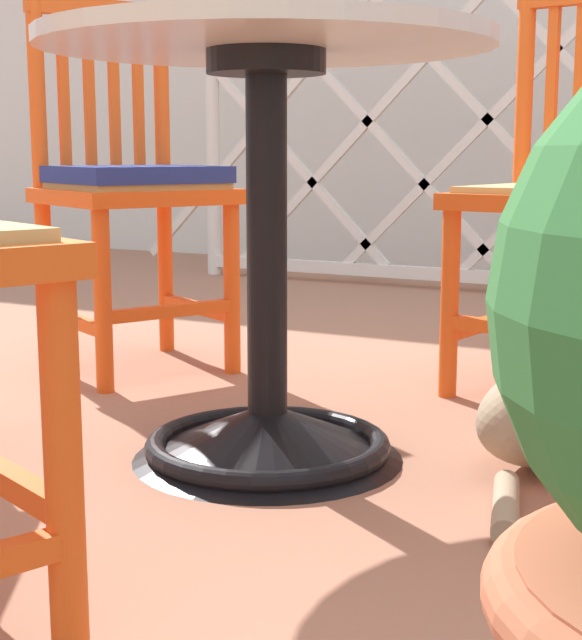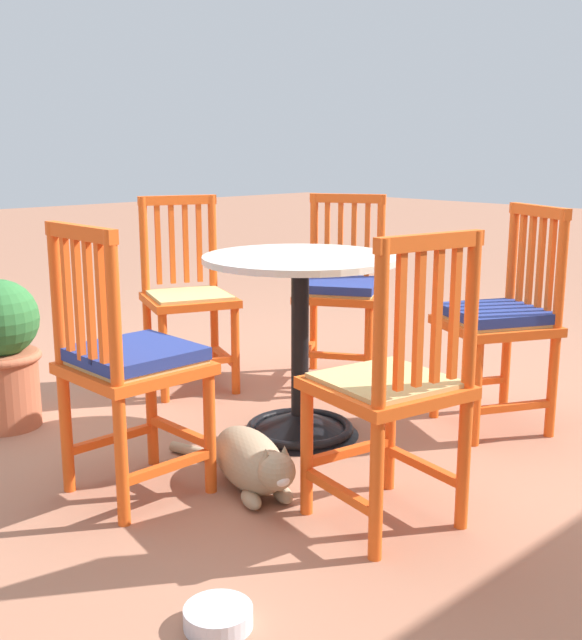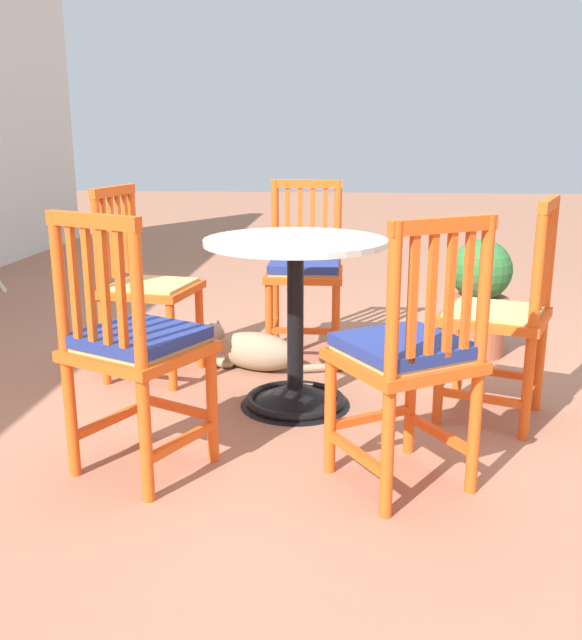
{
  "view_description": "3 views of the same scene",
  "coord_description": "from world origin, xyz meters",
  "px_view_note": "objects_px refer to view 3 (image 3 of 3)",
  "views": [
    {
      "loc": [
        0.86,
        -1.22,
        0.54
      ],
      "look_at": [
        0.07,
        0.26,
        0.25
      ],
      "focal_mm": 54.64,
      "sensor_mm": 36.0,
      "label": 1
    },
    {
      "loc": [
        2.12,
        2.38,
        1.14
      ],
      "look_at": [
        0.01,
        0.14,
        0.46
      ],
      "focal_mm": 43.84,
      "sensor_mm": 36.0,
      "label": 2
    },
    {
      "loc": [
        -2.82,
        -0.01,
        1.14
      ],
      "look_at": [
        0.18,
        0.26,
        0.35
      ],
      "focal_mm": 39.45,
      "sensor_mm": 36.0,
      "label": 3
    }
  ],
  "objects_px": {
    "cafe_table": "(295,343)",
    "orange_chair_near_fence": "(146,289)",
    "orange_chair_by_planter": "(135,348)",
    "orange_chair_facing_out": "(502,317)",
    "orange_chair_at_corner": "(305,271)",
    "terracotta_planter": "(479,295)",
    "pet_water_bowl": "(174,331)",
    "tabby_cat": "(250,350)",
    "orange_chair_tucked_in": "(407,358)"
  },
  "relations": [
    {
      "from": "orange_chair_facing_out",
      "to": "tabby_cat",
      "type": "xyz_separation_m",
      "value": [
        0.55,
        1.11,
        -0.34
      ]
    },
    {
      "from": "cafe_table",
      "to": "orange_chair_at_corner",
      "type": "xyz_separation_m",
      "value": [
        0.79,
        0.02,
        0.16
      ]
    },
    {
      "from": "orange_chair_tucked_in",
      "to": "orange_chair_near_fence",
      "type": "bearing_deg",
      "value": 48.75
    },
    {
      "from": "tabby_cat",
      "to": "terracotta_planter",
      "type": "xyz_separation_m",
      "value": [
        0.34,
        -1.17,
        0.23
      ]
    },
    {
      "from": "orange_chair_facing_out",
      "to": "pet_water_bowl",
      "type": "relative_size",
      "value": 5.36
    },
    {
      "from": "orange_chair_at_corner",
      "to": "terracotta_planter",
      "type": "distance_m",
      "value": 0.93
    },
    {
      "from": "orange_chair_by_planter",
      "to": "pet_water_bowl",
      "type": "xyz_separation_m",
      "value": [
        1.71,
        0.32,
        -0.42
      ]
    },
    {
      "from": "cafe_table",
      "to": "orange_chair_at_corner",
      "type": "bearing_deg",
      "value": 1.18
    },
    {
      "from": "orange_chair_facing_out",
      "to": "tabby_cat",
      "type": "bearing_deg",
      "value": 63.72
    },
    {
      "from": "orange_chair_near_fence",
      "to": "tabby_cat",
      "type": "bearing_deg",
      "value": -73.0
    },
    {
      "from": "orange_chair_facing_out",
      "to": "terracotta_planter",
      "type": "bearing_deg",
      "value": -4.31
    },
    {
      "from": "cafe_table",
      "to": "orange_chair_near_fence",
      "type": "bearing_deg",
      "value": 65.68
    },
    {
      "from": "orange_chair_facing_out",
      "to": "orange_chair_by_planter",
      "type": "relative_size",
      "value": 1.0
    },
    {
      "from": "orange_chair_by_planter",
      "to": "terracotta_planter",
      "type": "bearing_deg",
      "value": -43.23
    },
    {
      "from": "pet_water_bowl",
      "to": "cafe_table",
      "type": "bearing_deg",
      "value": -142.56
    },
    {
      "from": "orange_chair_facing_out",
      "to": "orange_chair_at_corner",
      "type": "bearing_deg",
      "value": 45.08
    },
    {
      "from": "orange_chair_near_fence",
      "to": "terracotta_planter",
      "type": "distance_m",
      "value": 1.72
    },
    {
      "from": "cafe_table",
      "to": "orange_chair_facing_out",
      "type": "bearing_deg",
      "value": -94.48
    },
    {
      "from": "orange_chair_by_planter",
      "to": "terracotta_planter",
      "type": "height_order",
      "value": "orange_chair_by_planter"
    },
    {
      "from": "orange_chair_near_fence",
      "to": "pet_water_bowl",
      "type": "xyz_separation_m",
      "value": [
        0.71,
        0.06,
        -0.41
      ]
    },
    {
      "from": "orange_chair_tucked_in",
      "to": "tabby_cat",
      "type": "relative_size",
      "value": 1.23
    },
    {
      "from": "tabby_cat",
      "to": "terracotta_planter",
      "type": "height_order",
      "value": "terracotta_planter"
    },
    {
      "from": "cafe_table",
      "to": "orange_chair_facing_out",
      "type": "relative_size",
      "value": 0.83
    },
    {
      "from": "orange_chair_by_planter",
      "to": "orange_chair_near_fence",
      "type": "bearing_deg",
      "value": 14.43
    },
    {
      "from": "cafe_table",
      "to": "pet_water_bowl",
      "type": "height_order",
      "value": "cafe_table"
    },
    {
      "from": "orange_chair_tucked_in",
      "to": "pet_water_bowl",
      "type": "distance_m",
      "value": 2.16
    },
    {
      "from": "orange_chair_near_fence",
      "to": "tabby_cat",
      "type": "xyz_separation_m",
      "value": [
        0.15,
        -0.48,
        -0.34
      ]
    },
    {
      "from": "orange_chair_facing_out",
      "to": "tabby_cat",
      "type": "relative_size",
      "value": 1.23
    },
    {
      "from": "orange_chair_at_corner",
      "to": "orange_chair_near_fence",
      "type": "xyz_separation_m",
      "value": [
        -0.45,
        0.73,
        -0.01
      ]
    },
    {
      "from": "cafe_table",
      "to": "tabby_cat",
      "type": "distance_m",
      "value": 0.58
    },
    {
      "from": "cafe_table",
      "to": "orange_chair_near_fence",
      "type": "distance_m",
      "value": 0.83
    },
    {
      "from": "terracotta_planter",
      "to": "orange_chair_tucked_in",
      "type": "bearing_deg",
      "value": 162.01
    },
    {
      "from": "orange_chair_tucked_in",
      "to": "pet_water_bowl",
      "type": "bearing_deg",
      "value": 35.19
    },
    {
      "from": "orange_chair_facing_out",
      "to": "orange_chair_near_fence",
      "type": "bearing_deg",
      "value": 75.76
    },
    {
      "from": "orange_chair_facing_out",
      "to": "cafe_table",
      "type": "bearing_deg",
      "value": 85.52
    },
    {
      "from": "tabby_cat",
      "to": "pet_water_bowl",
      "type": "height_order",
      "value": "tabby_cat"
    },
    {
      "from": "cafe_table",
      "to": "tabby_cat",
      "type": "height_order",
      "value": "cafe_table"
    },
    {
      "from": "cafe_table",
      "to": "pet_water_bowl",
      "type": "relative_size",
      "value": 4.47
    },
    {
      "from": "orange_chair_facing_out",
      "to": "orange_chair_near_fence",
      "type": "distance_m",
      "value": 1.63
    },
    {
      "from": "orange_chair_near_fence",
      "to": "orange_chair_by_planter",
      "type": "distance_m",
      "value": 1.03
    },
    {
      "from": "orange_chair_by_planter",
      "to": "orange_chair_tucked_in",
      "type": "xyz_separation_m",
      "value": [
        -0.02,
        -0.9,
        0.0
      ]
    },
    {
      "from": "orange_chair_at_corner",
      "to": "orange_chair_tucked_in",
      "type": "distance_m",
      "value": 1.53
    },
    {
      "from": "cafe_table",
      "to": "terracotta_planter",
      "type": "bearing_deg",
      "value": -47.74
    },
    {
      "from": "orange_chair_by_planter",
      "to": "tabby_cat",
      "type": "relative_size",
      "value": 1.23
    },
    {
      "from": "orange_chair_tucked_in",
      "to": "orange_chair_by_planter",
      "type": "bearing_deg",
      "value": 88.53
    },
    {
      "from": "orange_chair_by_planter",
      "to": "terracotta_planter",
      "type": "relative_size",
      "value": 1.47
    },
    {
      "from": "cafe_table",
      "to": "orange_chair_tucked_in",
      "type": "height_order",
      "value": "orange_chair_tucked_in"
    },
    {
      "from": "orange_chair_by_planter",
      "to": "orange_chair_facing_out",
      "type": "bearing_deg",
      "value": -65.92
    },
    {
      "from": "cafe_table",
      "to": "orange_chair_at_corner",
      "type": "height_order",
      "value": "orange_chair_at_corner"
    },
    {
      "from": "orange_chair_tucked_in",
      "to": "terracotta_planter",
      "type": "xyz_separation_m",
      "value": [
        1.51,
        -0.49,
        -0.12
      ]
    }
  ]
}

